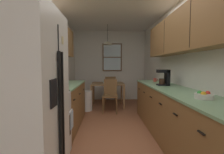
# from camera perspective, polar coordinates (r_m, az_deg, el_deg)

# --- Properties ---
(ground_plane) EXTENTS (12.00, 12.00, 0.00)m
(ground_plane) POSITION_cam_1_polar(r_m,az_deg,el_deg) (3.88, 0.18, -15.43)
(ground_plane) COLOR #995B3D
(wall_left) EXTENTS (0.10, 9.00, 2.55)m
(wall_left) POSITION_cam_1_polar(r_m,az_deg,el_deg) (3.85, -20.38, 3.53)
(wall_left) COLOR white
(wall_left) RESTS_ON ground
(wall_right) EXTENTS (0.10, 9.00, 2.55)m
(wall_right) POSITION_cam_1_polar(r_m,az_deg,el_deg) (3.95, 20.22, 3.54)
(wall_right) COLOR white
(wall_right) RESTS_ON ground
(wall_back) EXTENTS (4.40, 0.10, 2.55)m
(wall_back) POSITION_cam_1_polar(r_m,az_deg,el_deg) (6.30, -0.75, 3.86)
(wall_back) COLOR white
(wall_back) RESTS_ON ground
(ceiling_slab) EXTENTS (4.40, 9.00, 0.08)m
(ceiling_slab) POSITION_cam_1_polar(r_m,az_deg,el_deg) (3.88, 0.19, 23.58)
(ceiling_slab) COLOR white
(refrigerator) EXTENTS (0.77, 0.78, 1.78)m
(refrigerator) POSITION_cam_1_polar(r_m,az_deg,el_deg) (1.73, -29.52, -9.78)
(refrigerator) COLOR white
(refrigerator) RESTS_ON ground
(stove_range) EXTENTS (0.66, 0.65, 1.10)m
(stove_range) POSITION_cam_1_polar(r_m,az_deg,el_deg) (2.52, -22.54, -15.26)
(stove_range) COLOR silver
(stove_range) RESTS_ON ground
(microwave_over_range) EXTENTS (0.39, 0.63, 0.34)m
(microwave_over_range) POSITION_cam_1_polar(r_m,az_deg,el_deg) (2.45, -25.84, 12.12)
(microwave_over_range) COLOR silver
(counter_left) EXTENTS (0.64, 1.83, 0.90)m
(counter_left) POSITION_cam_1_polar(r_m,az_deg,el_deg) (3.67, -15.74, -9.38)
(counter_left) COLOR brown
(counter_left) RESTS_ON ground
(upper_cabinets_left) EXTENTS (0.33, 1.91, 0.63)m
(upper_cabinets_left) POSITION_cam_1_polar(r_m,az_deg,el_deg) (3.60, -18.57, 12.27)
(upper_cabinets_left) COLOR brown
(counter_right) EXTENTS (0.64, 3.34, 0.90)m
(counter_right) POSITION_cam_1_polar(r_m,az_deg,el_deg) (3.12, 19.98, -11.85)
(counter_right) COLOR brown
(counter_right) RESTS_ON ground
(upper_cabinets_right) EXTENTS (0.33, 3.02, 0.68)m
(upper_cabinets_right) POSITION_cam_1_polar(r_m,az_deg,el_deg) (3.06, 23.48, 14.04)
(upper_cabinets_right) COLOR brown
(dining_table) EXTENTS (1.00, 0.85, 0.73)m
(dining_table) POSITION_cam_1_polar(r_m,az_deg,el_deg) (5.25, -1.49, -3.24)
(dining_table) COLOR olive
(dining_table) RESTS_ON ground
(dining_chair_near) EXTENTS (0.43, 0.43, 0.90)m
(dining_chair_near) POSITION_cam_1_polar(r_m,az_deg,el_deg) (4.65, -0.60, -5.78)
(dining_chair_near) COLOR brown
(dining_chair_near) RESTS_ON ground
(dining_chair_far) EXTENTS (0.41, 0.41, 0.90)m
(dining_chair_far) POSITION_cam_1_polar(r_m,az_deg,el_deg) (5.90, -0.60, -3.70)
(dining_chair_far) COLOR brown
(dining_chair_far) RESTS_ON ground
(pendant_light) EXTENTS (0.34, 0.34, 0.62)m
(pendant_light) POSITION_cam_1_polar(r_m,az_deg,el_deg) (5.26, -1.52, 11.56)
(pendant_light) COLOR black
(back_window) EXTENTS (0.71, 0.05, 1.02)m
(back_window) POSITION_cam_1_polar(r_m,az_deg,el_deg) (6.24, 0.05, 6.73)
(back_window) COLOR brown
(trash_bin) EXTENTS (0.31, 0.31, 0.56)m
(trash_bin) POSITION_cam_1_polar(r_m,az_deg,el_deg) (4.86, -8.67, -8.02)
(trash_bin) COLOR white
(trash_bin) RESTS_ON ground
(storage_canister) EXTENTS (0.11, 0.11, 0.21)m
(storage_canister) POSITION_cam_1_polar(r_m,az_deg,el_deg) (2.98, -18.79, -1.67)
(storage_canister) COLOR #265999
(storage_canister) RESTS_ON counter_left
(dish_towel) EXTENTS (0.02, 0.16, 0.24)m
(dish_towel) POSITION_cam_1_polar(r_m,az_deg,el_deg) (2.56, -13.56, -14.05)
(dish_towel) COLOR silver
(coffee_maker) EXTENTS (0.22, 0.18, 0.31)m
(coffee_maker) POSITION_cam_1_polar(r_m,az_deg,el_deg) (3.41, 17.49, -0.03)
(coffee_maker) COLOR black
(coffee_maker) RESTS_ON counter_right
(mug_by_coffeemaker) EXTENTS (0.11, 0.07, 0.09)m
(mug_by_coffeemaker) POSITION_cam_1_polar(r_m,az_deg,el_deg) (4.11, 14.45, -0.97)
(mug_by_coffeemaker) COLOR #BF3F33
(mug_by_coffeemaker) RESTS_ON counter_right
(fruit_bowl) EXTENTS (0.21, 0.21, 0.09)m
(fruit_bowl) POSITION_cam_1_polar(r_m,az_deg,el_deg) (2.23, 28.85, -5.56)
(fruit_bowl) COLOR silver
(fruit_bowl) RESTS_ON counter_right
(table_serving_bowl) EXTENTS (0.21, 0.21, 0.06)m
(table_serving_bowl) POSITION_cam_1_polar(r_m,az_deg,el_deg) (5.32, -2.00, -1.67)
(table_serving_bowl) COLOR silver
(table_serving_bowl) RESTS_ON dining_table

